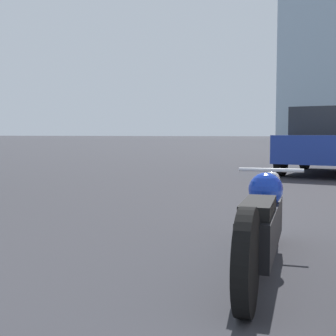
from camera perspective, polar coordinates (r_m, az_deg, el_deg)
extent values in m
cylinder|color=black|center=(4.82, 12.45, -5.06)|extent=(0.19, 0.67, 0.66)
cylinder|color=black|center=(2.90, 9.56, -11.20)|extent=(0.19, 0.67, 0.66)
cube|color=black|center=(3.85, 11.38, -7.14)|extent=(0.44, 1.52, 0.33)
sphere|color=#1433AD|center=(4.10, 11.82, -2.57)|extent=(0.29, 0.29, 0.29)
cube|color=black|center=(3.50, 10.95, -4.72)|extent=(0.30, 0.71, 0.10)
sphere|color=silver|center=(4.81, 12.54, -1.33)|extent=(0.16, 0.16, 0.16)
cylinder|color=silver|center=(4.67, 12.44, -0.24)|extent=(0.62, 0.12, 0.04)
cube|color=#1E3899|center=(13.59, 18.67, 2.33)|extent=(2.22, 4.36, 0.71)
cube|color=#23282D|center=(13.59, 18.74, 5.39)|extent=(1.74, 2.16, 0.75)
cylinder|color=black|center=(15.06, 16.35, 1.20)|extent=(0.27, 0.72, 0.71)
cylinder|color=black|center=(12.55, 13.60, 0.68)|extent=(0.27, 0.72, 0.71)
cylinder|color=black|center=(24.95, 19.18, 2.25)|extent=(0.26, 0.72, 0.71)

